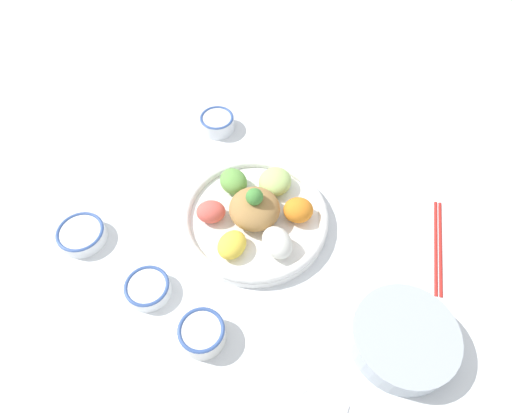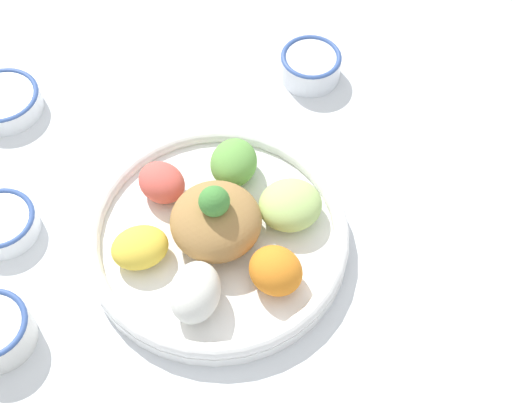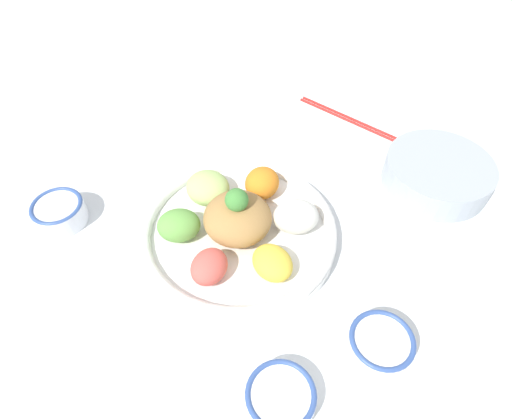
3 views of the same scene
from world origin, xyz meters
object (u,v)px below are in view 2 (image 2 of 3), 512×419
sauce_bowl_red (1,223)px  rice_bowl_blue (4,100)px  rice_bowl_plain (309,64)px  salad_platter (218,232)px

sauce_bowl_red → rice_bowl_blue: bearing=121.2°
rice_bowl_plain → salad_platter: bearing=-91.8°
rice_bowl_blue → sauce_bowl_red: bearing=-58.8°
salad_platter → rice_bowl_blue: salad_platter is taller
salad_platter → rice_bowl_plain: (0.01, 0.32, -0.00)m
sauce_bowl_red → rice_bowl_plain: size_ratio=1.03×
rice_bowl_blue → rice_bowl_plain: (0.38, 0.22, 0.01)m
salad_platter → rice_bowl_blue: 0.39m
rice_bowl_blue → rice_bowl_plain: rice_bowl_plain is taller
rice_bowl_blue → rice_bowl_plain: 0.44m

